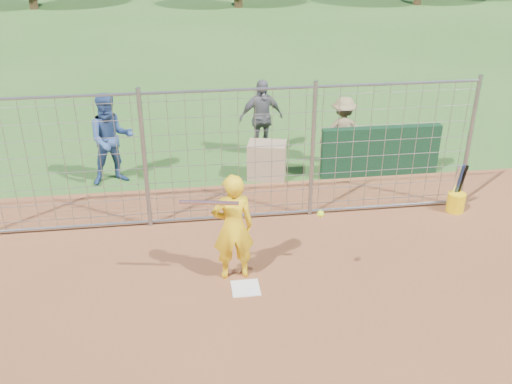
{
  "coord_description": "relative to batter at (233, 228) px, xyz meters",
  "views": [
    {
      "loc": [
        -0.83,
        -7.34,
        5.22
      ],
      "look_at": [
        0.3,
        0.8,
        1.15
      ],
      "focal_mm": 40.0,
      "sensor_mm": 36.0,
      "label": 1
    }
  ],
  "objects": [
    {
      "name": "bystander_b",
      "position": [
        1.15,
        4.91,
        0.03
      ],
      "size": [
        1.14,
        0.67,
        1.82
      ],
      "primitive_type": "imported",
      "rotation": [
        0.0,
        0.0,
        0.23
      ],
      "color": "#5C5D61",
      "rests_on": "ground"
    },
    {
      "name": "equipment_bin",
      "position": [
        1.09,
        3.61,
        -0.48
      ],
      "size": [
        0.91,
        0.73,
        0.8
      ],
      "primitive_type": "cube",
      "rotation": [
        0.0,
        0.0,
        -0.25
      ],
      "color": "tan",
      "rests_on": "ground"
    },
    {
      "name": "ground",
      "position": [
        0.14,
        -0.17,
        -0.88
      ],
      "size": [
        100.0,
        100.0,
        0.0
      ],
      "primitive_type": "plane",
      "color": "#2D591E",
      "rests_on": "ground"
    },
    {
      "name": "bystander_a",
      "position": [
        -2.14,
        3.84,
        0.09
      ],
      "size": [
        1.09,
        0.94,
        1.95
      ],
      "primitive_type": "imported",
      "rotation": [
        0.0,
        0.0,
        0.24
      ],
      "color": "navy",
      "rests_on": "ground"
    },
    {
      "name": "backstop_fence",
      "position": [
        0.14,
        1.83,
        0.38
      ],
      "size": [
        9.08,
        0.08,
        2.6
      ],
      "color": "gray",
      "rests_on": "ground"
    },
    {
      "name": "equipment_in_play",
      "position": [
        0.02,
        -0.27,
        0.52
      ],
      "size": [
        2.06,
        0.46,
        0.23
      ],
      "color": "silver",
      "rests_on": "ground"
    },
    {
      "name": "batter",
      "position": [
        0.0,
        0.0,
        0.0
      ],
      "size": [
        0.67,
        0.46,
        1.77
      ],
      "primitive_type": "imported",
      "rotation": [
        0.0,
        0.0,
        3.21
      ],
      "color": "yellow",
      "rests_on": "ground"
    },
    {
      "name": "bystander_c",
      "position": [
        2.9,
        4.17,
        -0.1
      ],
      "size": [
        1.06,
        0.67,
        1.56
      ],
      "primitive_type": "imported",
      "rotation": [
        0.0,
        0.0,
        3.05
      ],
      "color": "olive",
      "rests_on": "ground"
    },
    {
      "name": "home_plate",
      "position": [
        0.14,
        -0.37,
        -0.87
      ],
      "size": [
        0.43,
        0.43,
        0.02
      ],
      "primitive_type": "cube",
      "color": "silver",
      "rests_on": "ground"
    },
    {
      "name": "bucket_with_bats",
      "position": [
        4.45,
        1.59,
        -0.64
      ],
      "size": [
        0.34,
        0.34,
        0.97
      ],
      "color": "yellow",
      "rests_on": "ground"
    },
    {
      "name": "dugout_wall",
      "position": [
        3.54,
        3.43,
        -0.33
      ],
      "size": [
        2.6,
        0.2,
        1.1
      ],
      "primitive_type": "cube",
      "color": "#11381E",
      "rests_on": "ground"
    }
  ]
}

